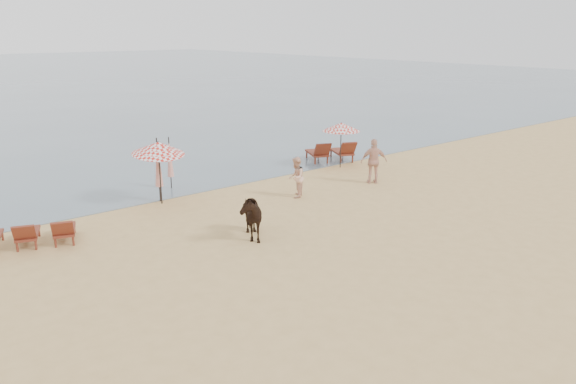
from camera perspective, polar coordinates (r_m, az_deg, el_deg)
name	(u,v)px	position (r m, az deg, el deg)	size (l,w,h in m)	color
ground	(409,274)	(15.12, 12.16, -8.15)	(120.00, 120.00, 0.00)	tan
lounger_cluster_left	(27,233)	(18.12, -25.02, -3.84)	(3.02, 2.37, 0.58)	maroon
lounger_cluster_right	(331,151)	(27.02, 4.40, 4.13)	(2.63, 2.59, 0.72)	maroon
umbrella_open_left_b	(158,148)	(20.55, -13.04, 4.38)	(1.88, 1.91, 2.39)	black
umbrella_open_right	(341,127)	(25.67, 5.43, 6.60)	(1.71, 1.71, 2.09)	black
umbrella_closed_left	(158,163)	(20.96, -13.07, 2.92)	(0.29, 0.29, 2.39)	black
umbrella_closed_right	(170,157)	(22.58, -11.93, 3.48)	(0.26, 0.26, 2.10)	black
cow	(248,214)	(17.07, -4.08, -2.29)	(0.79, 1.74, 1.47)	black
beachgoer_right_a	(296,177)	(21.12, 0.83, 1.50)	(0.75, 0.59, 1.55)	#DDA78A
beachgoer_right_b	(374,161)	(23.33, 8.71, 3.12)	(1.08, 0.45, 1.85)	tan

